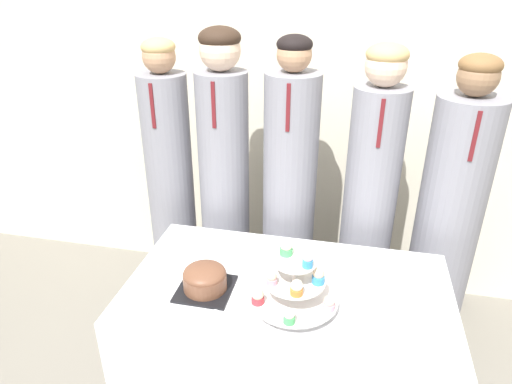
{
  "coord_description": "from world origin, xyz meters",
  "views": [
    {
      "loc": [
        0.2,
        -1.12,
        1.9
      ],
      "look_at": [
        -0.14,
        0.41,
        1.13
      ],
      "focal_mm": 32.0,
      "sensor_mm": 36.0,
      "label": 1
    }
  ],
  "objects_px": {
    "student_1": "(225,192)",
    "student_2": "(289,205)",
    "student_3": "(368,212)",
    "student_4": "(446,227)",
    "cake_knife": "(172,320)",
    "cupcake_stand": "(294,282)",
    "round_cake": "(205,278)",
    "student_0": "(171,194)"
  },
  "relations": [
    {
      "from": "student_0",
      "to": "student_3",
      "type": "distance_m",
      "value": 1.07
    },
    {
      "from": "cake_knife",
      "to": "student_0",
      "type": "height_order",
      "value": "student_0"
    },
    {
      "from": "student_0",
      "to": "round_cake",
      "type": "bearing_deg",
      "value": -58.96
    },
    {
      "from": "cupcake_stand",
      "to": "student_4",
      "type": "bearing_deg",
      "value": 48.28
    },
    {
      "from": "student_1",
      "to": "cupcake_stand",
      "type": "bearing_deg",
      "value": -57.0
    },
    {
      "from": "student_1",
      "to": "student_3",
      "type": "bearing_deg",
      "value": -0.0
    },
    {
      "from": "round_cake",
      "to": "student_4",
      "type": "bearing_deg",
      "value": 35.34
    },
    {
      "from": "cake_knife",
      "to": "student_3",
      "type": "xyz_separation_m",
      "value": [
        0.7,
        0.92,
        0.05
      ]
    },
    {
      "from": "cake_knife",
      "to": "student_1",
      "type": "distance_m",
      "value": 0.93
    },
    {
      "from": "cupcake_stand",
      "to": "student_4",
      "type": "distance_m",
      "value": 1.0
    },
    {
      "from": "student_0",
      "to": "student_3",
      "type": "bearing_deg",
      "value": 0.0
    },
    {
      "from": "round_cake",
      "to": "student_3",
      "type": "distance_m",
      "value": 0.96
    },
    {
      "from": "cupcake_stand",
      "to": "student_0",
      "type": "bearing_deg",
      "value": 136.85
    },
    {
      "from": "student_2",
      "to": "student_3",
      "type": "height_order",
      "value": "student_2"
    },
    {
      "from": "student_3",
      "to": "student_4",
      "type": "height_order",
      "value": "student_3"
    },
    {
      "from": "student_3",
      "to": "student_4",
      "type": "xyz_separation_m",
      "value": [
        0.38,
        0.0,
        -0.04
      ]
    },
    {
      "from": "cupcake_stand",
      "to": "student_1",
      "type": "relative_size",
      "value": 0.2
    },
    {
      "from": "cupcake_stand",
      "to": "student_0",
      "type": "relative_size",
      "value": 0.21
    },
    {
      "from": "cake_knife",
      "to": "student_0",
      "type": "bearing_deg",
      "value": 81.17
    },
    {
      "from": "cupcake_stand",
      "to": "student_4",
      "type": "xyz_separation_m",
      "value": [
        0.66,
        0.74,
        -0.1
      ]
    },
    {
      "from": "student_1",
      "to": "student_4",
      "type": "bearing_deg",
      "value": 0.0
    },
    {
      "from": "cake_knife",
      "to": "cupcake_stand",
      "type": "relative_size",
      "value": 0.68
    },
    {
      "from": "student_1",
      "to": "cake_knife",
      "type": "bearing_deg",
      "value": -86.14
    },
    {
      "from": "round_cake",
      "to": "student_4",
      "type": "height_order",
      "value": "student_4"
    },
    {
      "from": "student_1",
      "to": "student_4",
      "type": "height_order",
      "value": "student_1"
    },
    {
      "from": "student_2",
      "to": "student_3",
      "type": "relative_size",
      "value": 1.01
    },
    {
      "from": "round_cake",
      "to": "student_0",
      "type": "relative_size",
      "value": 0.13
    },
    {
      "from": "cupcake_stand",
      "to": "round_cake",
      "type": "bearing_deg",
      "value": 176.84
    },
    {
      "from": "cake_knife",
      "to": "student_2",
      "type": "distance_m",
      "value": 0.97
    },
    {
      "from": "round_cake",
      "to": "student_4",
      "type": "relative_size",
      "value": 0.14
    },
    {
      "from": "round_cake",
      "to": "cupcake_stand",
      "type": "xyz_separation_m",
      "value": [
        0.36,
        -0.02,
        0.06
      ]
    },
    {
      "from": "cupcake_stand",
      "to": "student_3",
      "type": "bearing_deg",
      "value": 69.5
    },
    {
      "from": "cake_knife",
      "to": "student_0",
      "type": "distance_m",
      "value": 0.99
    },
    {
      "from": "student_4",
      "to": "cupcake_stand",
      "type": "bearing_deg",
      "value": -131.72
    },
    {
      "from": "cupcake_stand",
      "to": "student_3",
      "type": "height_order",
      "value": "student_3"
    },
    {
      "from": "student_0",
      "to": "student_1",
      "type": "xyz_separation_m",
      "value": [
        0.31,
        0.0,
        0.05
      ]
    },
    {
      "from": "round_cake",
      "to": "student_1",
      "type": "relative_size",
      "value": 0.13
    },
    {
      "from": "cake_knife",
      "to": "student_4",
      "type": "relative_size",
      "value": 0.14
    },
    {
      "from": "cake_knife",
      "to": "student_2",
      "type": "xyz_separation_m",
      "value": [
        0.29,
        0.92,
        0.04
      ]
    },
    {
      "from": "student_4",
      "to": "student_0",
      "type": "bearing_deg",
      "value": -180.0
    },
    {
      "from": "round_cake",
      "to": "student_3",
      "type": "bearing_deg",
      "value": 48.7
    },
    {
      "from": "student_1",
      "to": "student_2",
      "type": "distance_m",
      "value": 0.35
    }
  ]
}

